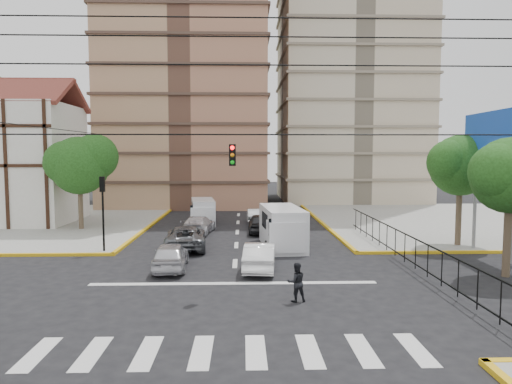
{
  "coord_description": "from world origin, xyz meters",
  "views": [
    {
      "loc": [
        0.43,
        -19.06,
        5.8
      ],
      "look_at": [
        1.07,
        3.12,
        4.0
      ],
      "focal_mm": 32.0,
      "sensor_mm": 36.0,
      "label": 1
    }
  ],
  "objects_px": {
    "van_left_lane": "(203,212)",
    "car_silver_front_left": "(171,256)",
    "car_white_front_right": "(260,256)",
    "van_right_lane": "(283,229)",
    "traffic_light_nw": "(103,201)",
    "pedestrian_crosswalk": "(296,282)"
  },
  "relations": [
    {
      "from": "van_left_lane",
      "to": "car_silver_front_left",
      "type": "bearing_deg",
      "value": -99.03
    },
    {
      "from": "van_left_lane",
      "to": "car_white_front_right",
      "type": "xyz_separation_m",
      "value": [
        4.25,
        -15.58,
        -0.29
      ]
    },
    {
      "from": "van_right_lane",
      "to": "car_silver_front_left",
      "type": "distance_m",
      "value": 8.03
    },
    {
      "from": "van_right_lane",
      "to": "car_white_front_right",
      "type": "bearing_deg",
      "value": -112.14
    },
    {
      "from": "traffic_light_nw",
      "to": "pedestrian_crosswalk",
      "type": "relative_size",
      "value": 2.81
    },
    {
      "from": "car_white_front_right",
      "to": "pedestrian_crosswalk",
      "type": "bearing_deg",
      "value": 108.84
    },
    {
      "from": "car_silver_front_left",
      "to": "pedestrian_crosswalk",
      "type": "height_order",
      "value": "pedestrian_crosswalk"
    },
    {
      "from": "traffic_light_nw",
      "to": "van_left_lane",
      "type": "distance_m",
      "value": 12.57
    },
    {
      "from": "van_left_lane",
      "to": "pedestrian_crosswalk",
      "type": "relative_size",
      "value": 3.06
    },
    {
      "from": "van_right_lane",
      "to": "pedestrian_crosswalk",
      "type": "distance_m",
      "value": 10.42
    },
    {
      "from": "van_right_lane",
      "to": "car_silver_front_left",
      "type": "relative_size",
      "value": 1.4
    },
    {
      "from": "van_left_lane",
      "to": "car_silver_front_left",
      "type": "relative_size",
      "value": 1.16
    },
    {
      "from": "car_white_front_right",
      "to": "van_right_lane",
      "type": "bearing_deg",
      "value": -101.98
    },
    {
      "from": "van_left_lane",
      "to": "traffic_light_nw",
      "type": "bearing_deg",
      "value": -120.96
    },
    {
      "from": "traffic_light_nw",
      "to": "van_left_lane",
      "type": "height_order",
      "value": "traffic_light_nw"
    },
    {
      "from": "traffic_light_nw",
      "to": "pedestrian_crosswalk",
      "type": "height_order",
      "value": "traffic_light_nw"
    },
    {
      "from": "traffic_light_nw",
      "to": "van_right_lane",
      "type": "relative_size",
      "value": 0.76
    },
    {
      "from": "van_right_lane",
      "to": "car_white_front_right",
      "type": "relative_size",
      "value": 1.34
    },
    {
      "from": "traffic_light_nw",
      "to": "pedestrian_crosswalk",
      "type": "distance_m",
      "value": 14.05
    },
    {
      "from": "van_right_lane",
      "to": "van_left_lane",
      "type": "relative_size",
      "value": 1.21
    },
    {
      "from": "van_left_lane",
      "to": "car_white_front_right",
      "type": "distance_m",
      "value": 16.15
    },
    {
      "from": "van_right_lane",
      "to": "car_silver_front_left",
      "type": "height_order",
      "value": "van_right_lane"
    }
  ]
}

